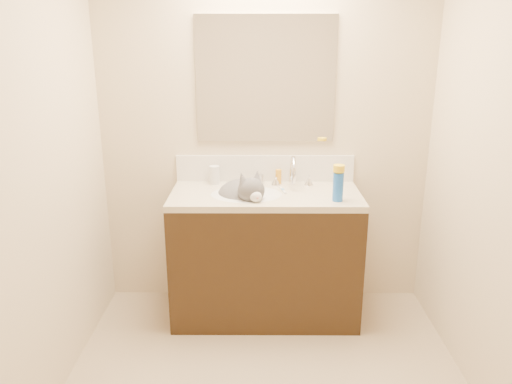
{
  "coord_description": "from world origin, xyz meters",
  "views": [
    {
      "loc": [
        -0.04,
        -2.04,
        1.81
      ],
      "look_at": [
        -0.06,
        0.92,
        0.88
      ],
      "focal_mm": 35.0,
      "sensor_mm": 36.0,
      "label": 1
    }
  ],
  "objects_px": {
    "basin": "(247,205)",
    "silver_jar": "(259,179)",
    "faucet": "(293,174)",
    "cat": "(243,197)",
    "amber_bottle": "(278,177)",
    "spray_can": "(338,187)",
    "pill_bottle": "(215,175)",
    "vanity_cabinet": "(265,258)"
  },
  "relations": [
    {
      "from": "pill_bottle",
      "to": "cat",
      "type": "bearing_deg",
      "value": -46.74
    },
    {
      "from": "faucet",
      "to": "pill_bottle",
      "type": "relative_size",
      "value": 2.29
    },
    {
      "from": "pill_bottle",
      "to": "amber_bottle",
      "type": "relative_size",
      "value": 1.23
    },
    {
      "from": "silver_jar",
      "to": "spray_can",
      "type": "bearing_deg",
      "value": -37.29
    },
    {
      "from": "vanity_cabinet",
      "to": "basin",
      "type": "distance_m",
      "value": 0.4
    },
    {
      "from": "vanity_cabinet",
      "to": "faucet",
      "type": "distance_m",
      "value": 0.58
    },
    {
      "from": "pill_bottle",
      "to": "silver_jar",
      "type": "distance_m",
      "value": 0.3
    },
    {
      "from": "basin",
      "to": "faucet",
      "type": "xyz_separation_m",
      "value": [
        0.3,
        0.17,
        0.16
      ]
    },
    {
      "from": "faucet",
      "to": "silver_jar",
      "type": "distance_m",
      "value": 0.23
    },
    {
      "from": "vanity_cabinet",
      "to": "cat",
      "type": "height_order",
      "value": "cat"
    },
    {
      "from": "vanity_cabinet",
      "to": "cat",
      "type": "distance_m",
      "value": 0.45
    },
    {
      "from": "vanity_cabinet",
      "to": "pill_bottle",
      "type": "bearing_deg",
      "value": 149.65
    },
    {
      "from": "vanity_cabinet",
      "to": "spray_can",
      "type": "relative_size",
      "value": 6.93
    },
    {
      "from": "faucet",
      "to": "basin",
      "type": "bearing_deg",
      "value": -150.88
    },
    {
      "from": "faucet",
      "to": "silver_jar",
      "type": "bearing_deg",
      "value": 164.22
    },
    {
      "from": "silver_jar",
      "to": "amber_bottle",
      "type": "distance_m",
      "value": 0.13
    },
    {
      "from": "vanity_cabinet",
      "to": "silver_jar",
      "type": "bearing_deg",
      "value": 101.04
    },
    {
      "from": "amber_bottle",
      "to": "spray_can",
      "type": "height_order",
      "value": "spray_can"
    },
    {
      "from": "spray_can",
      "to": "faucet",
      "type": "bearing_deg",
      "value": 130.29
    },
    {
      "from": "faucet",
      "to": "spray_can",
      "type": "xyz_separation_m",
      "value": [
        0.25,
        -0.3,
        0.0
      ]
    },
    {
      "from": "cat",
      "to": "amber_bottle",
      "type": "xyz_separation_m",
      "value": [
        0.23,
        0.21,
        0.07
      ]
    },
    {
      "from": "basin",
      "to": "cat",
      "type": "distance_m",
      "value": 0.05
    },
    {
      "from": "spray_can",
      "to": "silver_jar",
      "type": "bearing_deg",
      "value": 142.71
    },
    {
      "from": "vanity_cabinet",
      "to": "cat",
      "type": "bearing_deg",
      "value": -174.87
    },
    {
      "from": "basin",
      "to": "silver_jar",
      "type": "height_order",
      "value": "silver_jar"
    },
    {
      "from": "pill_bottle",
      "to": "amber_bottle",
      "type": "distance_m",
      "value": 0.43
    },
    {
      "from": "faucet",
      "to": "spray_can",
      "type": "relative_size",
      "value": 1.62
    },
    {
      "from": "faucet",
      "to": "cat",
      "type": "distance_m",
      "value": 0.37
    },
    {
      "from": "silver_jar",
      "to": "amber_bottle",
      "type": "xyz_separation_m",
      "value": [
        0.13,
        -0.0,
        0.02
      ]
    },
    {
      "from": "basin",
      "to": "silver_jar",
      "type": "bearing_deg",
      "value": 70.48
    },
    {
      "from": "amber_bottle",
      "to": "spray_can",
      "type": "relative_size",
      "value": 0.58
    },
    {
      "from": "vanity_cabinet",
      "to": "amber_bottle",
      "type": "distance_m",
      "value": 0.54
    },
    {
      "from": "pill_bottle",
      "to": "silver_jar",
      "type": "xyz_separation_m",
      "value": [
        0.3,
        0.0,
        -0.03
      ]
    },
    {
      "from": "faucet",
      "to": "vanity_cabinet",
      "type": "bearing_deg",
      "value": -142.71
    },
    {
      "from": "cat",
      "to": "spray_can",
      "type": "relative_size",
      "value": 2.74
    },
    {
      "from": "basin",
      "to": "pill_bottle",
      "type": "distance_m",
      "value": 0.34
    },
    {
      "from": "faucet",
      "to": "silver_jar",
      "type": "height_order",
      "value": "faucet"
    },
    {
      "from": "faucet",
      "to": "cat",
      "type": "xyz_separation_m",
      "value": [
        -0.32,
        -0.15,
        -0.11
      ]
    },
    {
      "from": "vanity_cabinet",
      "to": "spray_can",
      "type": "bearing_deg",
      "value": -20.23
    },
    {
      "from": "basin",
      "to": "spray_can",
      "type": "xyz_separation_m",
      "value": [
        0.55,
        -0.13,
        0.16
      ]
    },
    {
      "from": "basin",
      "to": "silver_jar",
      "type": "relative_size",
      "value": 6.98
    },
    {
      "from": "basin",
      "to": "amber_bottle",
      "type": "bearing_deg",
      "value": 47.41
    }
  ]
}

